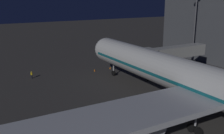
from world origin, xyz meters
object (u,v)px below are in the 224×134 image
(airliner_at_gate, at_px, (205,85))
(traffic_cone_nose_starboard, at_px, (95,70))
(ground_crew_near_nose_gear, at_px, (32,75))
(jet_bridge, at_px, (168,53))
(traffic_cone_nose_port, at_px, (110,68))
(apron_floodlight_mast, at_px, (195,24))

(airliner_at_gate, distance_m, traffic_cone_nose_starboard, 32.30)
(ground_crew_near_nose_gear, bearing_deg, jet_bridge, 151.95)
(ground_crew_near_nose_gear, bearing_deg, traffic_cone_nose_port, 175.00)
(ground_crew_near_nose_gear, xyz_separation_m, traffic_cone_nose_port, (-19.30, 1.69, -0.64))
(apron_floodlight_mast, bearing_deg, traffic_cone_nose_starboard, -10.91)
(jet_bridge, xyz_separation_m, ground_crew_near_nose_gear, (27.03, -14.40, -4.69))
(airliner_at_gate, xyz_separation_m, ground_crew_near_nose_gear, (17.10, -33.49, -4.57))
(jet_bridge, bearing_deg, airliner_at_gate, 62.51)
(ground_crew_near_nose_gear, distance_m, traffic_cone_nose_port, 19.39)
(ground_crew_near_nose_gear, height_order, traffic_cone_nose_starboard, ground_crew_near_nose_gear)
(airliner_at_gate, xyz_separation_m, traffic_cone_nose_port, (-2.20, -31.80, -5.22))
(traffic_cone_nose_port, bearing_deg, ground_crew_near_nose_gear, -5.00)
(jet_bridge, bearing_deg, apron_floodlight_mast, -154.66)
(jet_bridge, height_order, apron_floodlight_mast, apron_floodlight_mast)
(apron_floodlight_mast, height_order, traffic_cone_nose_port, apron_floodlight_mast)
(traffic_cone_nose_starboard, bearing_deg, ground_crew_near_nose_gear, -6.47)
(traffic_cone_nose_port, xyz_separation_m, traffic_cone_nose_starboard, (4.40, 0.00, 0.00))
(airliner_at_gate, relative_size, traffic_cone_nose_port, 118.33)
(ground_crew_near_nose_gear, bearing_deg, traffic_cone_nose_starboard, 173.53)
(airliner_at_gate, relative_size, traffic_cone_nose_starboard, 118.33)
(airliner_at_gate, height_order, ground_crew_near_nose_gear, airliner_at_gate)
(airliner_at_gate, height_order, apron_floodlight_mast, airliner_at_gate)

